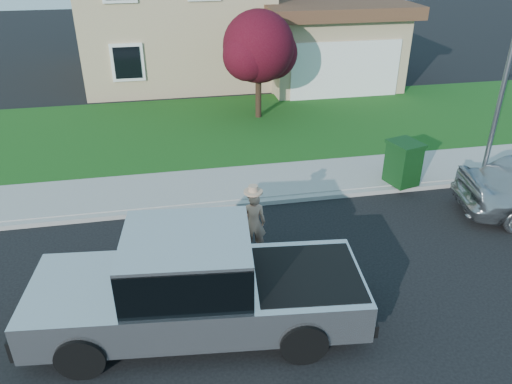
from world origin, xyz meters
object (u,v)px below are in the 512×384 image
Objects in this scene: ornamental_tree at (260,50)px; trash_bin at (403,162)px; woman at (253,222)px; pickup_truck at (196,286)px; street_lamp at (502,99)px.

ornamental_tree is 7.03m from trash_bin.
ornamental_tree reaches higher than woman.
pickup_truck is at bearing 63.31° from woman.
ornamental_tree is at bearing 103.66° from street_lamp.
woman is 5.13m from trash_bin.
trash_bin is (5.99, 4.41, -0.15)m from pickup_truck.
street_lamp is at bearing 28.91° from pickup_truck.
pickup_truck reaches higher than woman.
woman reaches higher than trash_bin.
pickup_truck is 11.22m from ornamental_tree.
woman is at bearing 62.27° from pickup_truck.
pickup_truck reaches higher than trash_bin.
ornamental_tree is at bearing 78.95° from pickup_truck.
woman is 0.43× the size of ornamental_tree.
woman is 8.88m from ornamental_tree.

